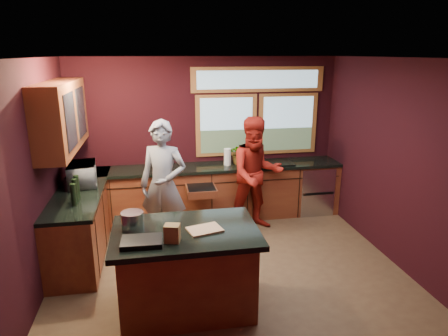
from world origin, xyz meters
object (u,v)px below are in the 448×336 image
object	(u,v)px
person_red	(256,174)
cutting_board	(205,229)
person_grey	(163,186)
stock_pot	(133,220)
island	(187,269)

from	to	relation	value
person_red	cutting_board	xyz separation A→B (m)	(-1.08, -1.98, 0.04)
person_grey	stock_pot	distance (m)	1.45
person_grey	person_red	bearing A→B (deg)	36.53
person_grey	person_red	xyz separation A→B (m)	(1.46, 0.38, -0.03)
person_grey	stock_pot	size ratio (longest dim) A/B	7.81
island	person_red	world-z (taller)	person_red
person_red	stock_pot	world-z (taller)	person_red
island	stock_pot	distance (m)	0.80
person_grey	cutting_board	xyz separation A→B (m)	(0.38, -1.59, 0.02)
island	cutting_board	world-z (taller)	cutting_board
person_red	cutting_board	distance (m)	2.25
cutting_board	stock_pot	xyz separation A→B (m)	(-0.75, 0.20, 0.08)
person_red	island	bearing A→B (deg)	-126.19
person_red	stock_pot	bearing A→B (deg)	-138.43
person_red	stock_pot	distance (m)	2.55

